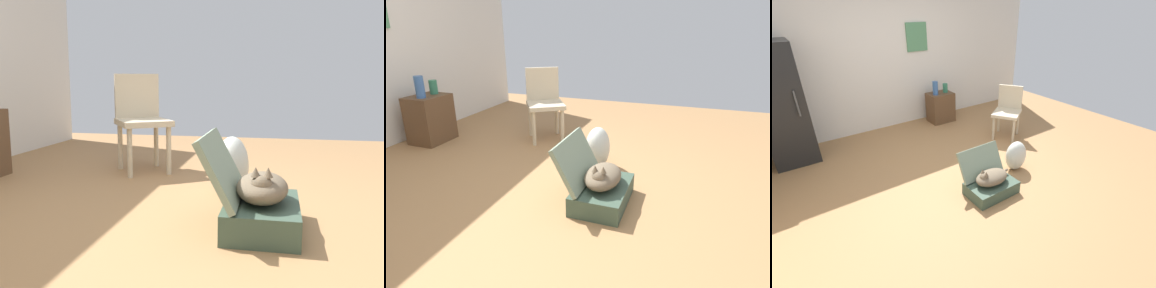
{
  "view_description": "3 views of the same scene",
  "coord_description": "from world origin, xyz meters",
  "views": [
    {
      "loc": [
        -2.1,
        -0.63,
        0.82
      ],
      "look_at": [
        0.15,
        -0.17,
        0.46
      ],
      "focal_mm": 38.55,
      "sensor_mm": 36.0,
      "label": 1
    },
    {
      "loc": [
        -2.1,
        -1.15,
        1.36
      ],
      "look_at": [
        0.44,
        -0.24,
        0.36
      ],
      "focal_mm": 29.78,
      "sensor_mm": 36.0,
      "label": 2
    },
    {
      "loc": [
        -1.75,
        -2.6,
        2.12
      ],
      "look_at": [
        0.11,
        0.01,
        0.46
      ],
      "focal_mm": 25.3,
      "sensor_mm": 36.0,
      "label": 3
    }
  ],
  "objects": [
    {
      "name": "ground_plane",
      "position": [
        0.0,
        0.0,
        0.0
      ],
      "size": [
        7.68,
        7.68,
        0.0
      ],
      "primitive_type": "plane",
      "color": "#9E7247",
      "rests_on": "ground"
    },
    {
      "name": "suitcase_base",
      "position": [
        0.12,
        -0.56,
        0.08
      ],
      "size": [
        0.61,
        0.4,
        0.16
      ],
      "primitive_type": "cube",
      "color": "#384C3D",
      "rests_on": "ground"
    },
    {
      "name": "suitcase_lid",
      "position": [
        0.12,
        -0.34,
        0.35
      ],
      "size": [
        0.61,
        0.22,
        0.37
      ],
      "primitive_type": "cube",
      "rotation": [
        1.08,
        0.0,
        0.0
      ],
      "color": "gray",
      "rests_on": "suitcase_base"
    },
    {
      "name": "cat",
      "position": [
        0.11,
        -0.56,
        0.24
      ],
      "size": [
        0.52,
        0.28,
        0.22
      ],
      "color": "brown",
      "rests_on": "suitcase_base"
    },
    {
      "name": "plastic_bag_white",
      "position": [
        0.77,
        -0.33,
        0.21
      ],
      "size": [
        0.33,
        0.24,
        0.43
      ],
      "primitive_type": "ellipsoid",
      "color": "silver",
      "rests_on": "ground"
    },
    {
      "name": "chair",
      "position": [
        1.45,
        0.58,
        0.49
      ],
      "size": [
        0.63,
        0.62,
        0.88
      ],
      "rotation": [
        0.0,
        0.0,
        -0.98
      ],
      "color": "beige",
      "rests_on": "ground"
    }
  ]
}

